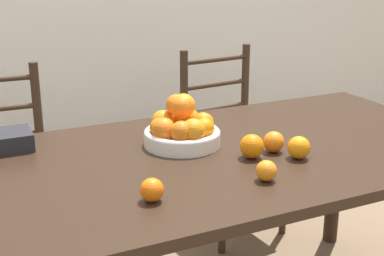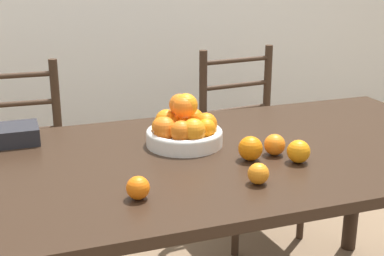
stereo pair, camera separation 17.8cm
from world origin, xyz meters
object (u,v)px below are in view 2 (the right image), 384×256
object	(u,v)px
chair_right	(248,143)
orange_loose_2	(258,174)
fruit_bowl	(184,128)
orange_loose_3	(250,148)
orange_loose_0	(275,145)
chair_left	(18,171)
orange_loose_1	(299,151)
book_stack	(5,135)
orange_loose_4	(138,188)

from	to	relation	value
chair_right	orange_loose_2	bearing A→B (deg)	-119.76
fruit_bowl	orange_loose_3	world-z (taller)	fruit_bowl
orange_loose_0	chair_left	xyz separation A→B (m)	(-0.81, 0.83, -0.31)
chair_left	orange_loose_3	bearing A→B (deg)	-47.40
orange_loose_0	orange_loose_2	size ratio (longest dim) A/B	1.13
orange_loose_2	chair_left	distance (m)	1.26
chair_left	orange_loose_1	bearing A→B (deg)	-44.70
orange_loose_0	orange_loose_2	xyz separation A→B (m)	(-0.16, -0.20, -0.00)
orange_loose_3	book_stack	distance (m)	0.86
orange_loose_1	chair_right	bearing A→B (deg)	73.76
orange_loose_3	orange_loose_0	bearing A→B (deg)	9.81
orange_loose_1	orange_loose_2	bearing A→B (deg)	-150.90
fruit_bowl	orange_loose_4	xyz separation A→B (m)	(-0.26, -0.37, -0.03)
orange_loose_4	book_stack	bearing A→B (deg)	119.24
orange_loose_2	orange_loose_1	bearing A→B (deg)	29.10
chair_right	book_stack	xyz separation A→B (m)	(-1.15, -0.42, 0.31)
orange_loose_0	orange_loose_3	size ratio (longest dim) A/B	0.89
orange_loose_1	orange_loose_2	distance (m)	0.22
orange_loose_4	chair_right	bearing A→B (deg)	51.12
orange_loose_1	fruit_bowl	bearing A→B (deg)	136.05
orange_loose_0	chair_right	size ratio (longest dim) A/B	0.08
fruit_bowl	orange_loose_0	size ratio (longest dim) A/B	3.75
orange_loose_4	book_stack	distance (m)	0.68
orange_loose_0	chair_right	distance (m)	0.94
fruit_bowl	orange_loose_4	distance (m)	0.45
fruit_bowl	book_stack	world-z (taller)	fruit_bowl
orange_loose_1	orange_loose_2	size ratio (longest dim) A/B	1.19
chair_right	book_stack	world-z (taller)	chair_right
chair_right	orange_loose_3	bearing A→B (deg)	-120.94
fruit_bowl	book_stack	bearing A→B (deg)	159.45
book_stack	orange_loose_2	bearing A→B (deg)	-41.68
chair_right	fruit_bowl	bearing A→B (deg)	-136.71
orange_loose_3	chair_right	xyz separation A→B (m)	(0.40, 0.85, -0.32)
orange_loose_3	chair_left	xyz separation A→B (m)	(-0.71, 0.85, -0.32)
orange_loose_2	book_stack	distance (m)	0.92
book_stack	orange_loose_3	bearing A→B (deg)	-30.09
chair_left	book_stack	world-z (taller)	chair_left
chair_left	chair_right	bearing A→B (deg)	2.60
orange_loose_1	chair_right	xyz separation A→B (m)	(0.27, 0.92, -0.31)
fruit_bowl	chair_right	xyz separation A→B (m)	(0.56, 0.64, -0.34)
orange_loose_2	chair_right	xyz separation A→B (m)	(0.46, 1.03, -0.31)
orange_loose_2	orange_loose_4	distance (m)	0.35
orange_loose_0	fruit_bowl	bearing A→B (deg)	142.40
orange_loose_2	orange_loose_3	size ratio (longest dim) A/B	0.79
fruit_bowl	orange_loose_2	xyz separation A→B (m)	(0.10, -0.39, -0.03)
fruit_bowl	orange_loose_1	size ratio (longest dim) A/B	3.57
orange_loose_1	book_stack	size ratio (longest dim) A/B	0.33
orange_loose_0	orange_loose_4	xyz separation A→B (m)	(-0.51, -0.18, -0.00)
orange_loose_3	chair_right	bearing A→B (deg)	64.59
chair_right	orange_loose_1	bearing A→B (deg)	-111.77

